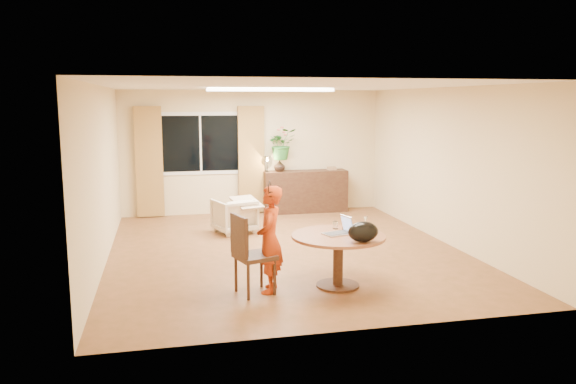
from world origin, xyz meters
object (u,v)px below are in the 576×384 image
(armchair, at_px, (234,216))
(dining_table, at_px, (338,246))
(child, at_px, (270,239))
(sideboard, at_px, (305,191))
(dining_chair, at_px, (255,254))

(armchair, bearing_deg, dining_table, 87.25)
(dining_table, relative_size, child, 0.89)
(armchair, bearing_deg, child, 72.14)
(child, relative_size, armchair, 1.95)
(child, xyz_separation_m, sideboard, (1.70, 4.86, -0.22))
(dining_chair, height_order, sideboard, dining_chair)
(dining_chair, distance_m, child, 0.26)
(dining_chair, relative_size, child, 0.75)
(dining_table, height_order, child, child)
(dining_chair, xyz_separation_m, sideboard, (1.90, 4.90, -0.06))
(child, bearing_deg, armchair, -160.80)
(dining_table, bearing_deg, armchair, 105.76)
(dining_chair, height_order, child, child)
(dining_table, xyz_separation_m, sideboard, (0.81, 4.87, -0.09))
(dining_chair, relative_size, armchair, 1.47)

